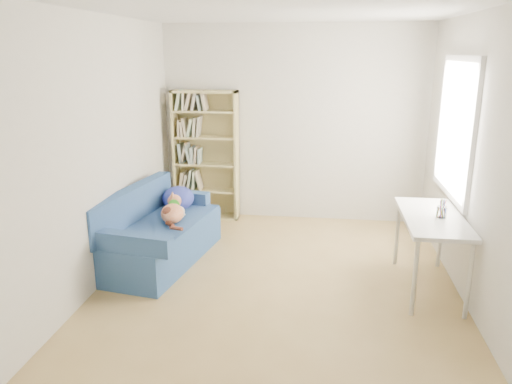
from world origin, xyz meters
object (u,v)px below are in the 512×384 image
Objects in this scene: sofa at (158,232)px; bookshelf at (206,160)px; pen_cup at (442,211)px; desk at (432,223)px.

bookshelf reaches higher than sofa.
pen_cup is (2.69, -1.89, 0.01)m from bookshelf.
sofa is 2.86m from desk.
desk is (2.82, -0.33, 0.36)m from sofa.
desk is 0.16m from pen_cup.
sofa is at bearing -97.43° from bookshelf.
sofa is 2.95m from pen_cup.
bookshelf is 3.22m from desk.
bookshelf is 3.29m from pen_cup.
bookshelf is at bearing 144.69° from desk.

